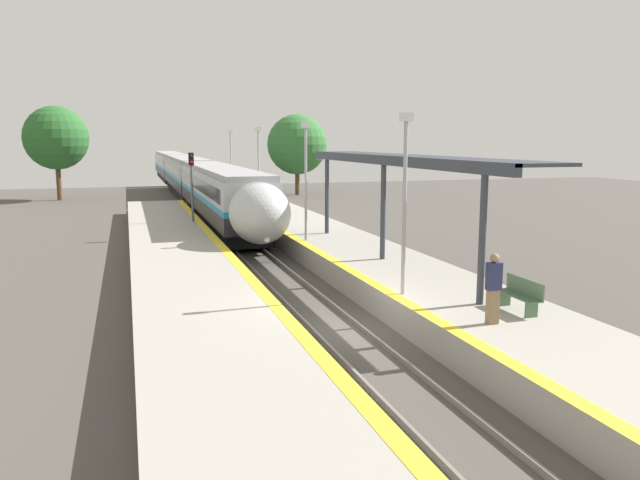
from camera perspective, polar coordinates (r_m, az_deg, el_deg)
ground_plane at (r=18.04m, az=1.69°, el=-8.45°), size 120.00×120.00×0.00m
rail_left at (r=17.81m, az=-0.53°, el=-8.43°), size 0.08×90.00×0.15m
rail_right at (r=18.26m, az=3.85°, el=-8.01°), size 0.08×90.00×0.15m
train at (r=61.49m, az=-12.02°, el=5.90°), size 2.85×71.82×3.78m
platform_right at (r=19.37m, az=12.05°, el=-6.02°), size 4.10×64.00×0.92m
platform_left at (r=17.13m, az=-9.93°, el=-7.96°), size 4.00×64.00×0.92m
platform_bench at (r=17.56m, az=17.87°, el=-4.71°), size 0.44×1.62×0.89m
person_waiting at (r=16.07m, az=15.57°, el=-4.17°), size 0.36×0.23×1.79m
railway_signal at (r=35.59m, az=-11.63°, el=4.82°), size 0.28×0.28×4.75m
lamppost_near at (r=18.34m, az=7.75°, el=4.37°), size 0.36×0.20×5.31m
lamppost_mid at (r=28.19m, az=-1.31°, el=6.10°), size 0.36×0.20×5.31m
lamppost_far at (r=38.40m, az=-5.64°, el=6.87°), size 0.36×0.20×5.31m
lamppost_farthest at (r=48.73m, az=-8.15°, el=7.30°), size 0.36×0.20×5.31m
station_canopy at (r=24.00m, az=7.13°, el=7.08°), size 2.02×17.00×3.97m
background_tree_left at (r=61.41m, az=-23.00°, el=8.58°), size 5.68×5.68×8.45m
background_tree_right at (r=62.28m, az=-2.11°, el=8.72°), size 5.91×5.91×7.94m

